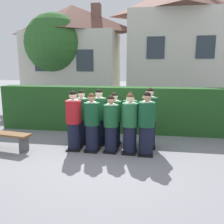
# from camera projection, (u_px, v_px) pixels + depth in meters

# --- Properties ---
(ground_plane) EXTENTS (60.00, 60.00, 0.00)m
(ground_plane) POSITION_uv_depth(u_px,v_px,m) (110.00, 152.00, 6.54)
(ground_plane) COLOR slate
(student_in_red_blazer) EXTENTS (0.43, 0.49, 1.65)m
(student_in_red_blazer) POSITION_uv_depth(u_px,v_px,m) (74.00, 122.00, 6.58)
(student_in_red_blazer) COLOR black
(student_in_red_blazer) RESTS_ON ground
(student_front_row_1) EXTENTS (0.42, 0.50, 1.60)m
(student_front_row_1) POSITION_uv_depth(u_px,v_px,m) (92.00, 124.00, 6.47)
(student_front_row_1) COLOR black
(student_front_row_1) RESTS_ON ground
(student_front_row_2) EXTENTS (0.40, 0.50, 1.54)m
(student_front_row_2) POSITION_uv_depth(u_px,v_px,m) (111.00, 125.00, 6.42)
(student_front_row_2) COLOR black
(student_front_row_2) RESTS_ON ground
(student_front_row_3) EXTENTS (0.42, 0.52, 1.61)m
(student_front_row_3) POSITION_uv_depth(u_px,v_px,m) (130.00, 125.00, 6.32)
(student_front_row_3) COLOR black
(student_front_row_3) RESTS_ON ground
(student_front_row_4) EXTENTS (0.43, 0.52, 1.67)m
(student_front_row_4) POSITION_uv_depth(u_px,v_px,m) (146.00, 125.00, 6.19)
(student_front_row_4) COLOR black
(student_front_row_4) RESTS_ON ground
(student_rear_row_0) EXTENTS (0.42, 0.50, 1.62)m
(student_rear_row_0) POSITION_uv_depth(u_px,v_px,m) (82.00, 118.00, 7.14)
(student_rear_row_0) COLOR black
(student_rear_row_0) RESTS_ON ground
(student_rear_row_1) EXTENTS (0.43, 0.48, 1.65)m
(student_rear_row_1) POSITION_uv_depth(u_px,v_px,m) (99.00, 118.00, 7.06)
(student_rear_row_1) COLOR black
(student_rear_row_1) RESTS_ON ground
(student_rear_row_2) EXTENTS (0.41, 0.46, 1.57)m
(student_rear_row_2) POSITION_uv_depth(u_px,v_px,m) (114.00, 120.00, 6.96)
(student_rear_row_2) COLOR black
(student_rear_row_2) RESTS_ON ground
(student_rear_row_3) EXTENTS (0.41, 0.46, 1.59)m
(student_rear_row_3) POSITION_uv_depth(u_px,v_px,m) (130.00, 121.00, 6.89)
(student_rear_row_3) COLOR black
(student_rear_row_3) RESTS_ON ground
(student_rear_row_4) EXTENTS (0.45, 0.54, 1.72)m
(student_rear_row_4) POSITION_uv_depth(u_px,v_px,m) (149.00, 119.00, 6.76)
(student_rear_row_4) COLOR black
(student_rear_row_4) RESTS_ON ground
(hedge) EXTENTS (8.71, 0.70, 1.58)m
(hedge) POSITION_uv_depth(u_px,v_px,m) (120.00, 109.00, 8.46)
(hedge) COLOR #214C1E
(hedge) RESTS_ON ground
(school_building_main) EXTENTS (5.68, 4.65, 6.78)m
(school_building_main) POSITION_uv_depth(u_px,v_px,m) (176.00, 46.00, 13.99)
(school_building_main) COLOR beige
(school_building_main) RESTS_ON ground
(school_building_annex) EXTENTS (5.44, 3.44, 5.69)m
(school_building_annex) POSITION_uv_depth(u_px,v_px,m) (73.00, 55.00, 14.02)
(school_building_annex) COLOR beige
(school_building_annex) RESTS_ON ground
(oak_tree_left) EXTENTS (3.20, 3.20, 5.10)m
(oak_tree_left) POSITION_uv_depth(u_px,v_px,m) (55.00, 44.00, 12.97)
(oak_tree_left) COLOR brown
(oak_tree_left) RESTS_ON ground
(wooden_bench) EXTENTS (1.44, 0.58, 0.48)m
(wooden_bench) POSITION_uv_depth(u_px,v_px,m) (7.00, 137.00, 6.65)
(wooden_bench) COLOR brown
(wooden_bench) RESTS_ON ground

